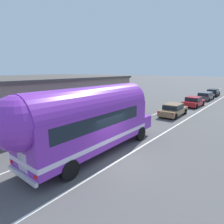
{
  "coord_description": "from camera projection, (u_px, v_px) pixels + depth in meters",
  "views": [
    {
      "loc": [
        5.94,
        -7.96,
        5.06
      ],
      "look_at": [
        -1.83,
        1.61,
        2.29
      ],
      "focal_mm": 30.23,
      "sensor_mm": 36.0,
      "label": 1
    }
  ],
  "objects": [
    {
      "name": "ground_plane",
      "position": [
        119.0,
        160.0,
        10.8
      ],
      "size": [
        300.0,
        300.0,
        0.0
      ],
      "primitive_type": "plane",
      "color": "#565454"
    },
    {
      "name": "lane_markings",
      "position": [
        172.0,
        116.0,
        20.92
      ],
      "size": [
        3.79,
        80.0,
        0.01
      ],
      "color": "silver",
      "rests_on": "ground"
    },
    {
      "name": "roadside_building",
      "position": [
        19.0,
        98.0,
        19.54
      ],
      "size": [
        13.56,
        21.52,
        4.34
      ],
      "color": "gray",
      "rests_on": "ground"
    },
    {
      "name": "painted_bus",
      "position": [
        87.0,
        119.0,
        10.87
      ],
      "size": [
        2.68,
        11.08,
        4.12
      ],
      "color": "purple",
      "rests_on": "ground"
    },
    {
      "name": "car_lead",
      "position": [
        173.0,
        109.0,
        21.09
      ],
      "size": [
        1.96,
        4.65,
        1.37
      ],
      "color": "olive",
      "rests_on": "ground"
    },
    {
      "name": "car_second",
      "position": [
        194.0,
        101.0,
        26.5
      ],
      "size": [
        2.12,
        4.44,
        1.37
      ],
      "color": "#A5191E",
      "rests_on": "ground"
    },
    {
      "name": "car_third",
      "position": [
        206.0,
        95.0,
        32.08
      ],
      "size": [
        1.95,
        4.49,
        1.37
      ],
      "color": "#474C51",
      "rests_on": "ground"
    },
    {
      "name": "car_fourth",
      "position": [
        213.0,
        92.0,
        36.9
      ],
      "size": [
        2.08,
        4.34,
        1.37
      ],
      "color": "black",
      "rests_on": "ground"
    }
  ]
}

